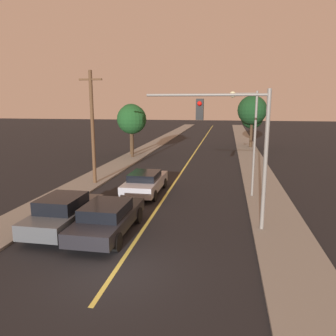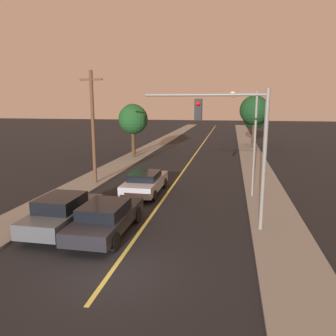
{
  "view_description": "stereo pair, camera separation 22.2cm",
  "coord_description": "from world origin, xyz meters",
  "px_view_note": "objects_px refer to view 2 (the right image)",
  "views": [
    {
      "loc": [
        3.58,
        -9.67,
        5.63
      ],
      "look_at": [
        0.0,
        10.22,
        1.6
      ],
      "focal_mm": 35.0,
      "sensor_mm": 36.0,
      "label": 1
    },
    {
      "loc": [
        3.8,
        -9.63,
        5.63
      ],
      "look_at": [
        0.0,
        10.22,
        1.6
      ],
      "focal_mm": 35.0,
      "sensor_mm": 36.0,
      "label": 2
    }
  ],
  "objects_px": {
    "tree_right_far": "(254,118)",
    "traffic_signal_mast": "(236,135)",
    "car_outer_lane_front": "(63,212)",
    "car_near_lane_front": "(106,217)",
    "tree_right_near": "(254,110)",
    "tree_left_near": "(133,117)",
    "car_near_lane_second": "(145,182)",
    "utility_pole_left": "(93,126)",
    "tree_left_far": "(133,119)",
    "streetlamp_right": "(248,129)"
  },
  "relations": [
    {
      "from": "car_near_lane_front",
      "to": "tree_right_near",
      "type": "bearing_deg",
      "value": 75.05
    },
    {
      "from": "car_outer_lane_front",
      "to": "traffic_signal_mast",
      "type": "relative_size",
      "value": 0.78
    },
    {
      "from": "traffic_signal_mast",
      "to": "utility_pole_left",
      "type": "xyz_separation_m",
      "value": [
        -9.46,
        6.8,
        -0.19
      ]
    },
    {
      "from": "car_near_lane_front",
      "to": "tree_left_far",
      "type": "relative_size",
      "value": 0.94
    },
    {
      "from": "car_near_lane_front",
      "to": "tree_left_near",
      "type": "height_order",
      "value": "tree_left_near"
    },
    {
      "from": "car_near_lane_front",
      "to": "car_outer_lane_front",
      "type": "distance_m",
      "value": 2.14
    },
    {
      "from": "traffic_signal_mast",
      "to": "tree_left_far",
      "type": "distance_m",
      "value": 20.65
    },
    {
      "from": "car_near_lane_second",
      "to": "traffic_signal_mast",
      "type": "distance_m",
      "value": 8.18
    },
    {
      "from": "car_outer_lane_front",
      "to": "utility_pole_left",
      "type": "xyz_separation_m",
      "value": [
        -1.96,
        8.18,
        3.29
      ]
    },
    {
      "from": "car_outer_lane_front",
      "to": "tree_right_far",
      "type": "bearing_deg",
      "value": 71.7
    },
    {
      "from": "tree_left_near",
      "to": "tree_left_far",
      "type": "bearing_deg",
      "value": -72.59
    },
    {
      "from": "car_near_lane_second",
      "to": "utility_pole_left",
      "type": "xyz_separation_m",
      "value": [
        -4.09,
        1.74,
        3.35
      ]
    },
    {
      "from": "tree_left_near",
      "to": "tree_right_far",
      "type": "distance_m",
      "value": 16.37
    },
    {
      "from": "utility_pole_left",
      "to": "tree_left_far",
      "type": "xyz_separation_m",
      "value": [
        -0.56,
        11.25,
        -0.12
      ]
    },
    {
      "from": "car_near_lane_front",
      "to": "tree_right_far",
      "type": "height_order",
      "value": "tree_right_far"
    },
    {
      "from": "utility_pole_left",
      "to": "tree_left_near",
      "type": "distance_m",
      "value": 13.14
    },
    {
      "from": "car_near_lane_second",
      "to": "tree_left_near",
      "type": "height_order",
      "value": "tree_left_near"
    },
    {
      "from": "tree_left_far",
      "to": "car_near_lane_second",
      "type": "bearing_deg",
      "value": -70.31
    },
    {
      "from": "traffic_signal_mast",
      "to": "tree_right_far",
      "type": "relative_size",
      "value": 1.22
    },
    {
      "from": "utility_pole_left",
      "to": "traffic_signal_mast",
      "type": "bearing_deg",
      "value": -35.69
    },
    {
      "from": "traffic_signal_mast",
      "to": "streetlamp_right",
      "type": "distance_m",
      "value": 5.47
    },
    {
      "from": "tree_left_near",
      "to": "car_outer_lane_front",
      "type": "bearing_deg",
      "value": -81.73
    },
    {
      "from": "car_near_lane_front",
      "to": "car_near_lane_second",
      "type": "xyz_separation_m",
      "value": [
        0.0,
        6.64,
        -0.02
      ]
    },
    {
      "from": "tree_left_far",
      "to": "car_outer_lane_front",
      "type": "bearing_deg",
      "value": -82.62
    },
    {
      "from": "tree_right_near",
      "to": "tree_left_near",
      "type": "bearing_deg",
      "value": -147.8
    },
    {
      "from": "traffic_signal_mast",
      "to": "tree_right_near",
      "type": "distance_m",
      "value": 28.31
    },
    {
      "from": "streetlamp_right",
      "to": "tree_left_far",
      "type": "relative_size",
      "value": 1.15
    },
    {
      "from": "car_near_lane_second",
      "to": "car_outer_lane_front",
      "type": "xyz_separation_m",
      "value": [
        -2.13,
        -6.44,
        0.06
      ]
    },
    {
      "from": "car_near_lane_second",
      "to": "car_near_lane_front",
      "type": "bearing_deg",
      "value": -90.0
    },
    {
      "from": "traffic_signal_mast",
      "to": "tree_right_near",
      "type": "relative_size",
      "value": 0.95
    },
    {
      "from": "car_outer_lane_front",
      "to": "car_near_lane_front",
      "type": "bearing_deg",
      "value": -5.44
    },
    {
      "from": "traffic_signal_mast",
      "to": "car_outer_lane_front",
      "type": "bearing_deg",
      "value": -169.59
    },
    {
      "from": "streetlamp_right",
      "to": "tree_left_far",
      "type": "xyz_separation_m",
      "value": [
        -10.81,
        12.65,
        -0.17
      ]
    },
    {
      "from": "car_near_lane_second",
      "to": "streetlamp_right",
      "type": "bearing_deg",
      "value": 3.24
    },
    {
      "from": "utility_pole_left",
      "to": "tree_left_near",
      "type": "relative_size",
      "value": 1.41
    },
    {
      "from": "tree_left_far",
      "to": "tree_right_far",
      "type": "height_order",
      "value": "tree_left_far"
    },
    {
      "from": "car_near_lane_second",
      "to": "tree_left_near",
      "type": "distance_m",
      "value": 16.1
    },
    {
      "from": "tree_right_far",
      "to": "traffic_signal_mast",
      "type": "bearing_deg",
      "value": -95.22
    },
    {
      "from": "streetlamp_right",
      "to": "tree_left_near",
      "type": "xyz_separation_m",
      "value": [
        -11.39,
        14.48,
        0.02
      ]
    },
    {
      "from": "car_near_lane_second",
      "to": "car_outer_lane_front",
      "type": "relative_size",
      "value": 1.05
    },
    {
      "from": "car_near_lane_second",
      "to": "traffic_signal_mast",
      "type": "xyz_separation_m",
      "value": [
        5.37,
        -5.06,
        3.54
      ]
    },
    {
      "from": "car_near_lane_second",
      "to": "utility_pole_left",
      "type": "bearing_deg",
      "value": 156.96
    },
    {
      "from": "utility_pole_left",
      "to": "tree_right_far",
      "type": "relative_size",
      "value": 1.53
    },
    {
      "from": "streetlamp_right",
      "to": "car_near_lane_second",
      "type": "bearing_deg",
      "value": -176.76
    },
    {
      "from": "streetlamp_right",
      "to": "tree_left_near",
      "type": "relative_size",
      "value": 1.14
    },
    {
      "from": "car_near_lane_front",
      "to": "tree_right_far",
      "type": "distance_m",
      "value": 32.19
    },
    {
      "from": "utility_pole_left",
      "to": "tree_left_near",
      "type": "bearing_deg",
      "value": 94.95
    },
    {
      "from": "car_outer_lane_front",
      "to": "utility_pole_left",
      "type": "bearing_deg",
      "value": 103.47
    },
    {
      "from": "tree_right_near",
      "to": "car_near_lane_front",
      "type": "bearing_deg",
      "value": -104.95
    },
    {
      "from": "car_near_lane_second",
      "to": "car_outer_lane_front",
      "type": "height_order",
      "value": "car_outer_lane_front"
    }
  ]
}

